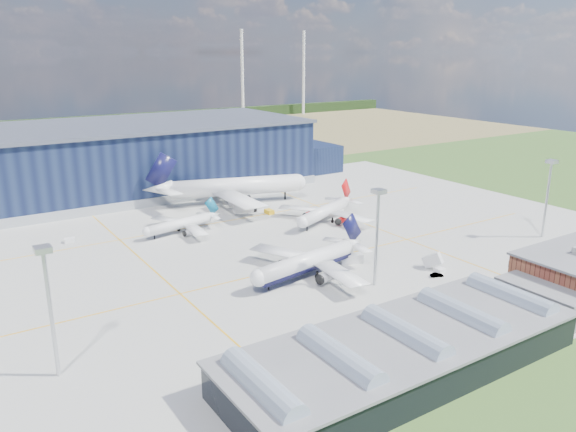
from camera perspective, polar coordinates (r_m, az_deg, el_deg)
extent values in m
plane|color=#304F1D|center=(150.14, -1.74, -4.05)|extent=(600.00, 600.00, 0.00)
cube|color=gray|center=(158.27, -3.63, -2.98)|extent=(220.00, 160.00, 0.06)
cube|color=#F2AA0C|center=(142.22, 0.36, -5.20)|extent=(180.00, 0.40, 0.02)
cube|color=#F2AA0C|center=(179.42, -7.57, -0.74)|extent=(180.00, 0.40, 0.02)
cube|color=#F2AA0C|center=(146.87, -13.90, -4.99)|extent=(0.40, 120.00, 0.02)
cube|color=#F2AA0C|center=(180.21, 7.50, -0.66)|extent=(0.40, 120.00, 0.02)
cube|color=olive|center=(352.05, -20.86, 6.71)|extent=(600.00, 220.00, 0.01)
cube|color=black|center=(429.43, -23.32, 8.54)|extent=(600.00, 8.00, 8.00)
cylinder|color=silver|center=(467.38, -4.67, 14.13)|extent=(2.40, 2.40, 70.00)
cylinder|color=silver|center=(498.79, 1.59, 14.31)|extent=(2.40, 2.40, 70.00)
cube|color=#0F1734|center=(230.88, -14.20, 5.90)|extent=(120.00, 60.00, 25.00)
cube|color=#91969E|center=(233.00, -14.02, 3.26)|extent=(121.00, 61.00, 3.20)
cube|color=#4E5363|center=(229.00, -14.43, 9.10)|extent=(122.00, 62.00, 1.20)
cube|color=#0F1734|center=(259.64, 1.50, 6.04)|extent=(24.00, 30.00, 12.00)
cube|color=black|center=(154.62, 26.22, -4.00)|extent=(44.00, 0.40, 1.40)
cube|color=black|center=(153.54, 26.39, -2.78)|extent=(44.00, 0.40, 1.40)
cube|color=black|center=(100.13, 11.71, -13.50)|extent=(65.00, 22.00, 6.00)
cube|color=slate|center=(98.60, 11.82, -11.88)|extent=(66.00, 23.00, 0.50)
cube|color=slate|center=(129.06, 24.63, -7.68)|extent=(10.00, 18.00, 6.00)
cylinder|color=#909FB2|center=(83.46, -2.66, -16.99)|extent=(4.40, 18.00, 4.40)
cylinder|color=#909FB2|center=(90.22, 5.27, -14.27)|extent=(4.40, 18.00, 4.40)
cylinder|color=#909FB2|center=(98.51, 11.83, -11.78)|extent=(4.40, 18.00, 4.40)
cylinder|color=#909FB2|center=(107.98, 17.21, -9.58)|extent=(4.40, 18.00, 4.40)
cylinder|color=#909FB2|center=(118.36, 21.63, -7.68)|extent=(4.40, 18.00, 4.40)
cylinder|color=#B9BBC1|center=(100.21, -22.92, -9.35)|extent=(0.70, 0.70, 22.00)
cube|color=#B9BBC1|center=(96.06, -23.67, -3.13)|extent=(2.60, 2.60, 1.00)
cylinder|color=#B9BBC1|center=(129.41, 8.98, -2.47)|extent=(0.70, 0.70, 22.00)
cube|color=#B9BBC1|center=(126.22, 9.21, 2.48)|extent=(2.60, 2.60, 1.00)
cylinder|color=#B9BBC1|center=(178.18, 24.79, 1.40)|extent=(0.70, 0.70, 22.00)
cube|color=#B9BBC1|center=(175.87, 25.23, 5.02)|extent=(2.60, 2.60, 1.00)
cube|color=silver|center=(145.45, 6.45, -4.31)|extent=(6.23, 4.58, 2.49)
cube|color=silver|center=(179.95, 1.32, -0.38)|extent=(2.09, 2.85, 1.14)
cube|color=silver|center=(186.10, 4.96, 0.29)|extent=(5.03, 4.73, 2.18)
cube|color=gold|center=(188.38, -1.92, 0.44)|extent=(2.18, 3.42, 1.48)
cube|color=silver|center=(171.99, -21.29, -2.30)|extent=(3.11, 2.27, 1.25)
cube|color=silver|center=(164.55, 27.08, -3.66)|extent=(4.94, 3.27, 2.18)
cube|color=silver|center=(145.33, 14.45, -4.68)|extent=(3.46, 4.87, 2.90)
imported|color=#99999E|center=(148.55, 24.05, -5.52)|extent=(3.40, 1.43, 1.15)
imported|color=#99999E|center=(140.72, 14.87, -5.82)|extent=(3.39, 2.17, 1.05)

